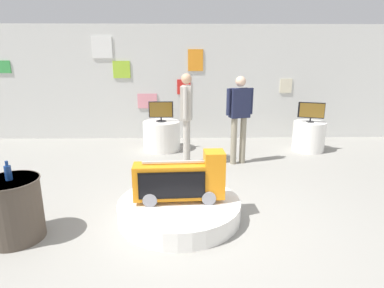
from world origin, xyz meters
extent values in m
plane|color=gray|center=(0.00, 0.00, 0.00)|extent=(30.00, 30.00, 0.00)
cube|color=silver|center=(0.00, 4.58, 1.45)|extent=(11.64, 0.10, 2.90)
cube|color=white|center=(-2.31, 4.51, 2.34)|extent=(0.50, 0.02, 0.53)
cube|color=beige|center=(2.38, 4.51, 1.39)|extent=(0.31, 0.02, 0.36)
cube|color=orange|center=(0.03, 4.51, 2.03)|extent=(0.38, 0.02, 0.53)
cube|color=red|center=(-0.27, 4.51, 1.36)|extent=(0.34, 0.02, 0.38)
cube|color=green|center=(-4.85, 4.51, 1.87)|extent=(0.41, 0.02, 0.31)
cube|color=pink|center=(-1.23, 4.51, 1.00)|extent=(0.50, 0.02, 0.38)
cube|color=#9ECC33|center=(-1.85, 4.51, 1.80)|extent=(0.43, 0.02, 0.42)
cylinder|color=white|center=(-0.30, 0.16, 0.12)|extent=(1.61, 1.61, 0.24)
cylinder|color=gray|center=(-0.68, 0.14, 0.33)|extent=(0.20, 0.35, 0.18)
cylinder|color=gray|center=(0.07, 0.18, 0.33)|extent=(0.20, 0.35, 0.18)
cube|color=orange|center=(-0.30, 0.16, 0.52)|extent=(1.18, 0.35, 0.45)
cube|color=orange|center=(0.15, 0.19, 0.83)|extent=(0.27, 0.30, 0.16)
cube|color=black|center=(-0.39, 0.00, 0.52)|extent=(0.83, 0.06, 0.35)
cube|color=black|center=(-0.39, 0.00, 0.52)|extent=(0.79, 0.06, 0.31)
cube|color=#B2B2B7|center=(-0.30, 0.16, 0.78)|extent=(0.93, 0.08, 0.02)
cylinder|color=white|center=(2.60, 3.27, 0.34)|extent=(0.71, 0.71, 0.67)
cylinder|color=black|center=(2.60, 3.27, 0.68)|extent=(0.16, 0.16, 0.02)
cylinder|color=black|center=(2.60, 3.27, 0.73)|extent=(0.04, 0.04, 0.08)
cube|color=black|center=(2.60, 3.27, 0.94)|extent=(0.55, 0.23, 0.35)
cube|color=brown|center=(2.61, 3.25, 0.94)|extent=(0.50, 0.19, 0.32)
cylinder|color=white|center=(-0.79, 3.40, 0.34)|extent=(0.85, 0.85, 0.67)
cylinder|color=black|center=(-0.79, 3.40, 0.68)|extent=(0.23, 0.23, 0.02)
cylinder|color=black|center=(-0.79, 3.40, 0.73)|extent=(0.04, 0.04, 0.08)
cube|color=black|center=(-0.79, 3.40, 0.95)|extent=(0.55, 0.04, 0.36)
cube|color=brown|center=(-0.79, 3.38, 0.95)|extent=(0.51, 0.02, 0.33)
cylinder|color=#4C4238|center=(-2.19, -0.31, 0.37)|extent=(0.62, 0.62, 0.74)
cylinder|color=#4C4238|center=(-2.19, -0.31, 0.73)|extent=(0.64, 0.64, 0.02)
cylinder|color=navy|center=(-2.18, -0.31, 0.82)|extent=(0.07, 0.07, 0.16)
cylinder|color=navy|center=(-2.18, -0.31, 0.93)|extent=(0.03, 0.03, 0.06)
cylinder|color=gray|center=(0.92, 2.41, 0.47)|extent=(0.12, 0.12, 0.94)
cylinder|color=gray|center=(0.73, 2.36, 0.47)|extent=(0.12, 0.12, 0.94)
cube|color=#1E233F|center=(0.83, 2.39, 1.23)|extent=(0.42, 0.30, 0.57)
sphere|color=beige|center=(0.83, 2.39, 1.64)|extent=(0.20, 0.20, 0.20)
cylinder|color=#1E233F|center=(1.06, 2.45, 1.25)|extent=(0.08, 0.08, 0.51)
cylinder|color=#1E233F|center=(0.60, 2.32, 1.25)|extent=(0.08, 0.08, 0.51)
cylinder|color=#B2ADA3|center=(-0.21, 2.24, 0.46)|extent=(0.12, 0.12, 0.92)
cylinder|color=#B2ADA3|center=(-0.19, 2.44, 0.46)|extent=(0.12, 0.12, 0.92)
cube|color=#B2ADA3|center=(-0.20, 2.34, 1.24)|extent=(0.24, 0.40, 0.65)
sphere|color=tan|center=(-0.20, 2.34, 1.69)|extent=(0.20, 0.20, 0.20)
cylinder|color=#B2ADA3|center=(-0.23, 2.10, 1.27)|extent=(0.08, 0.08, 0.58)
cylinder|color=#B2ADA3|center=(-0.18, 2.58, 1.27)|extent=(0.08, 0.08, 0.58)
camera|label=1|loc=(-0.20, -3.55, 2.02)|focal=28.80mm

